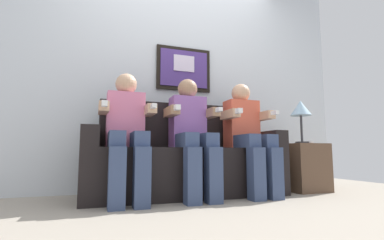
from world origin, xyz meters
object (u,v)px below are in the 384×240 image
couch (186,162)px  side_table_right (304,167)px  spare_remote_on_table (308,143)px  person_on_left (127,129)px  table_lamp (301,110)px  person_on_right (248,132)px  person_in_middle (192,130)px

couch → side_table_right: bearing=-4.7°
spare_remote_on_table → person_on_left: bearing=179.7°
person_on_left → table_lamp: bearing=0.7°
couch → spare_remote_on_table: bearing=-7.7°
couch → person_on_right: person_on_right is taller
table_lamp → spare_remote_on_table: size_ratio=3.54×
side_table_right → table_lamp: bearing=-133.9°
person_on_right → side_table_right: bearing=5.0°
couch → person_in_middle: person_in_middle is taller
person_in_middle → side_table_right: 1.34m
person_in_middle → side_table_right: size_ratio=2.22×
person_on_left → side_table_right: 1.90m
couch → spare_remote_on_table: couch is taller
person_on_left → person_on_right: size_ratio=1.00×
couch → person_on_left: size_ratio=1.69×
person_on_left → person_on_right: same height
spare_remote_on_table → person_on_right: bearing=179.3°
person_in_middle → table_lamp: person_in_middle is taller
side_table_right → spare_remote_on_table: size_ratio=3.85×
couch → spare_remote_on_table: 1.32m
side_table_right → couch: bearing=175.3°
person_in_middle → person_on_right: size_ratio=1.00×
couch → person_on_left: bearing=-163.9°
person_on_left → person_on_right: bearing=0.0°
couch → table_lamp: 1.37m
person_on_left → side_table_right: size_ratio=2.22×
person_in_middle → spare_remote_on_table: size_ratio=8.54×
person_on_left → spare_remote_on_table: bearing=-0.3°
table_lamp → side_table_right: bearing=46.1°
person_on_right → table_lamp: (0.67, 0.02, 0.25)m
side_table_right → spare_remote_on_table: bearing=-82.4°
couch → side_table_right: 1.29m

